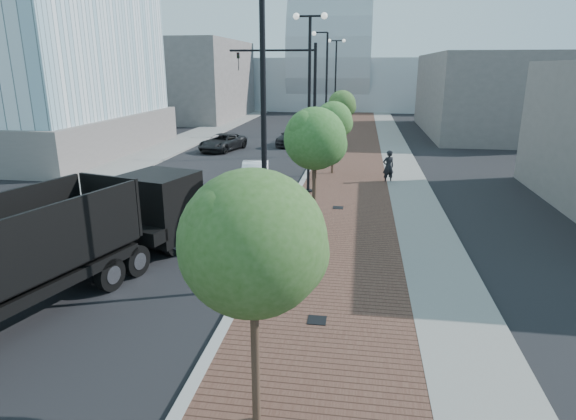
# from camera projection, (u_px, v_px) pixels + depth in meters

# --- Properties ---
(sidewalk) EXTENTS (7.00, 140.00, 0.12)m
(sidewalk) POSITION_uv_depth(u_px,v_px,m) (362.00, 144.00, 43.24)
(sidewalk) COLOR #4C2D23
(sidewalk) RESTS_ON ground
(concrete_strip) EXTENTS (2.40, 140.00, 0.13)m
(concrete_strip) POSITION_uv_depth(u_px,v_px,m) (393.00, 145.00, 42.85)
(concrete_strip) COLOR slate
(concrete_strip) RESTS_ON ground
(curb) EXTENTS (0.30, 140.00, 0.14)m
(curb) POSITION_uv_depth(u_px,v_px,m) (323.00, 143.00, 43.74)
(curb) COLOR gray
(curb) RESTS_ON ground
(west_sidewalk) EXTENTS (4.00, 140.00, 0.12)m
(west_sidewalk) POSITION_uv_depth(u_px,v_px,m) (186.00, 140.00, 45.62)
(west_sidewalk) COLOR slate
(west_sidewalk) RESTS_ON ground
(dump_truck) EXTENTS (5.76, 13.48, 3.29)m
(dump_truck) POSITION_uv_depth(u_px,v_px,m) (94.00, 239.00, 15.53)
(dump_truck) COLOR black
(dump_truck) RESTS_ON ground
(white_sedan) EXTENTS (2.18, 4.47, 1.41)m
(white_sedan) POSITION_uv_depth(u_px,v_px,m) (255.00, 174.00, 28.01)
(white_sedan) COLOR white
(white_sedan) RESTS_ON ground
(dark_car_mid) EXTENTS (3.48, 5.41, 1.39)m
(dark_car_mid) POSITION_uv_depth(u_px,v_px,m) (223.00, 142.00, 40.03)
(dark_car_mid) COLOR black
(dark_car_mid) RESTS_ON ground
(dark_car_far) EXTENTS (3.01, 5.54, 1.52)m
(dark_car_far) POSITION_uv_depth(u_px,v_px,m) (294.00, 136.00, 42.84)
(dark_car_far) COLOR black
(dark_car_far) RESTS_ON ground
(pedestrian) EXTENTS (0.85, 0.73, 1.98)m
(pedestrian) POSITION_uv_depth(u_px,v_px,m) (388.00, 167.00, 28.71)
(pedestrian) COLOR black
(pedestrian) RESTS_ON ground
(streetlight_1) EXTENTS (1.44, 0.56, 9.21)m
(streetlight_1) POSITION_uv_depth(u_px,v_px,m) (260.00, 151.00, 14.02)
(streetlight_1) COLOR black
(streetlight_1) RESTS_ON ground
(streetlight_2) EXTENTS (1.72, 0.56, 9.28)m
(streetlight_2) POSITION_uv_depth(u_px,v_px,m) (309.00, 104.00, 25.24)
(streetlight_2) COLOR black
(streetlight_2) RESTS_ON ground
(streetlight_3) EXTENTS (1.44, 0.56, 9.21)m
(streetlight_3) POSITION_uv_depth(u_px,v_px,m) (325.00, 99.00, 36.77)
(streetlight_3) COLOR black
(streetlight_3) RESTS_ON ground
(streetlight_4) EXTENTS (1.72, 0.56, 9.28)m
(streetlight_4) POSITION_uv_depth(u_px,v_px,m) (335.00, 86.00, 47.99)
(streetlight_4) COLOR black
(streetlight_4) RESTS_ON ground
(traffic_mast) EXTENTS (5.09, 0.20, 8.00)m
(traffic_mast) POSITION_uv_depth(u_px,v_px,m) (299.00, 97.00, 28.17)
(traffic_mast) COLOR black
(traffic_mast) RESTS_ON ground
(tree_0) EXTENTS (2.62, 2.61, 5.08)m
(tree_0) POSITION_uv_depth(u_px,v_px,m) (256.00, 244.00, 8.36)
(tree_0) COLOR #382619
(tree_0) RESTS_ON ground
(tree_1) EXTENTS (2.47, 2.44, 5.25)m
(tree_1) POSITION_uv_depth(u_px,v_px,m) (316.00, 139.00, 18.71)
(tree_1) COLOR #382619
(tree_1) RESTS_ON ground
(tree_2) EXTENTS (2.39, 2.34, 4.66)m
(tree_2) POSITION_uv_depth(u_px,v_px,m) (334.00, 120.00, 30.24)
(tree_2) COLOR #382619
(tree_2) RESTS_ON ground
(tree_3) EXTENTS (2.41, 2.37, 4.80)m
(tree_3) POSITION_uv_depth(u_px,v_px,m) (342.00, 104.00, 41.58)
(tree_3) COLOR #382619
(tree_3) RESTS_ON ground
(tower_podium) EXTENTS (19.00, 19.00, 3.00)m
(tower_podium) POSITION_uv_depth(u_px,v_px,m) (21.00, 133.00, 39.21)
(tower_podium) COLOR #67605D
(tower_podium) RESTS_ON ground
(convention_center) EXTENTS (50.00, 30.00, 50.00)m
(convention_center) POSITION_uv_depth(u_px,v_px,m) (333.00, 71.00, 84.99)
(convention_center) COLOR #A6ADB0
(convention_center) RESTS_ON ground
(commercial_block_nw) EXTENTS (14.00, 20.00, 10.00)m
(commercial_block_nw) POSITION_uv_depth(u_px,v_px,m) (186.00, 80.00, 64.17)
(commercial_block_nw) COLOR #625B58
(commercial_block_nw) RESTS_ON ground
(commercial_block_ne) EXTENTS (12.00, 22.00, 8.00)m
(commercial_block_ne) POSITION_uv_depth(u_px,v_px,m) (487.00, 94.00, 49.80)
(commercial_block_ne) COLOR #5F5855
(commercial_block_ne) RESTS_ON ground
(utility_cover_1) EXTENTS (0.50, 0.50, 0.02)m
(utility_cover_1) POSITION_uv_depth(u_px,v_px,m) (317.00, 320.00, 13.05)
(utility_cover_1) COLOR black
(utility_cover_1) RESTS_ON sidewalk
(utility_cover_2) EXTENTS (0.50, 0.50, 0.02)m
(utility_cover_2) POSITION_uv_depth(u_px,v_px,m) (338.00, 208.00, 23.48)
(utility_cover_2) COLOR black
(utility_cover_2) RESTS_ON sidewalk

